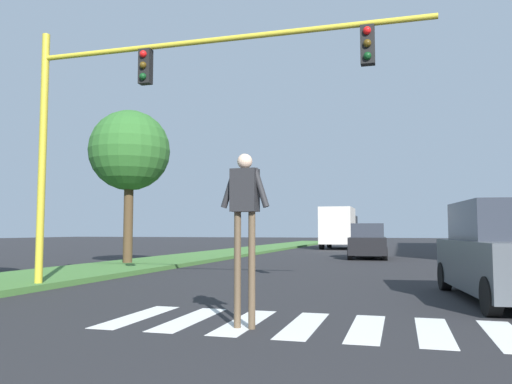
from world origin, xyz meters
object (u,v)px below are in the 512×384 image
Objects in this scene: pedestrian_performer at (245,211)px; sedan_midblock at (368,242)px; suv_crossing at (509,254)px; truck_box_delivery at (339,227)px; traffic_light_gantry at (144,98)px; tree_mid at (130,151)px.

sedan_midblock is (0.57, 19.05, -0.86)m from pedestrian_performer.
sedan_midblock is at bearing 103.53° from suv_crossing.
pedestrian_performer is at bearing -85.79° from truck_box_delivery.
pedestrian_performer is (3.38, -3.22, -2.71)m from traffic_light_gantry.
truck_box_delivery is (1.01, 29.02, -2.73)m from traffic_light_gantry.
pedestrian_performer is (8.00, -10.63, -2.81)m from tree_mid.
traffic_light_gantry is at bearing -173.88° from suv_crossing.
traffic_light_gantry is at bearing -91.99° from truck_box_delivery.
suv_crossing is at bearing -76.92° from truck_box_delivery.
truck_box_delivery is (-2.94, 13.18, 0.83)m from sedan_midblock.
tree_mid is at bearing -135.51° from sedan_midblock.
pedestrian_performer is at bearing -136.09° from suv_crossing.
traffic_light_gantry is 16.70m from sedan_midblock.
tree_mid is at bearing 121.89° from traffic_light_gantry.
pedestrian_performer is 0.52× the size of suv_crossing.
suv_crossing is 15.45m from sedan_midblock.
truck_box_delivery is (-6.56, 28.21, 0.70)m from suv_crossing.
truck_box_delivery is at bearing 75.40° from tree_mid.
traffic_light_gantry reaches higher than tree_mid.
traffic_light_gantry reaches higher than pedestrian_performer.
suv_crossing is at bearing -28.48° from tree_mid.
traffic_light_gantry is at bearing 136.44° from pedestrian_performer.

